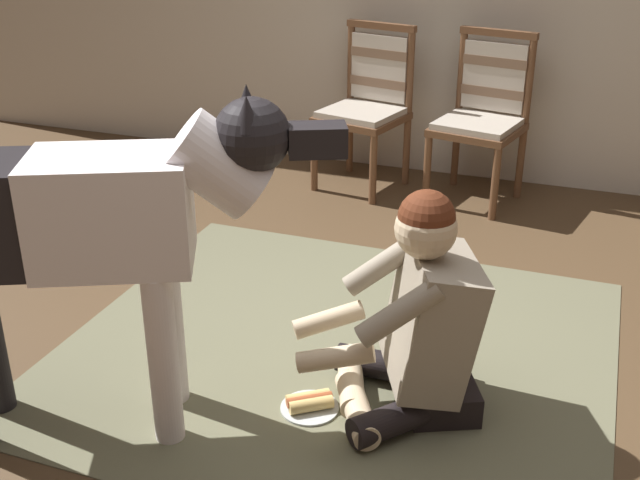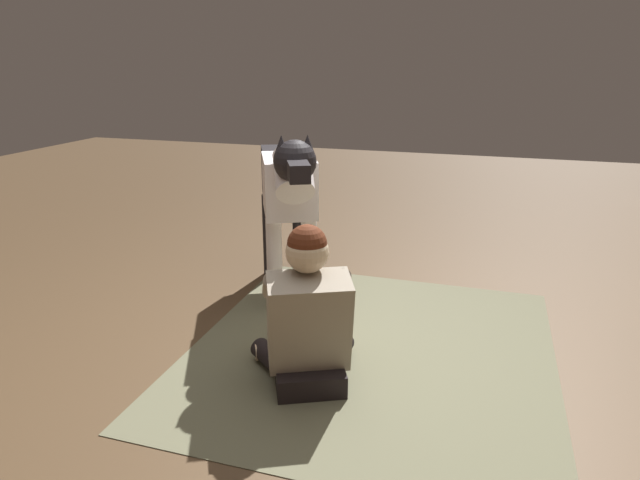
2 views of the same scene
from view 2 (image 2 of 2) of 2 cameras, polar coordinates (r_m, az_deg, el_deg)
ground_plane at (r=3.13m, az=0.30°, el=-12.05°), size 14.19×14.19×0.00m
area_rug at (r=3.21m, az=5.32°, el=-11.22°), size 2.17×1.99×0.01m
person_sitting_on_floor at (r=2.78m, az=-1.30°, el=-8.17°), size 0.72×0.62×0.84m
large_dog at (r=3.64m, az=-3.30°, el=5.30°), size 1.40×0.75×1.18m
hot_dog_on_plate at (r=3.26m, az=-2.05°, el=-10.20°), size 0.21×0.21×0.06m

